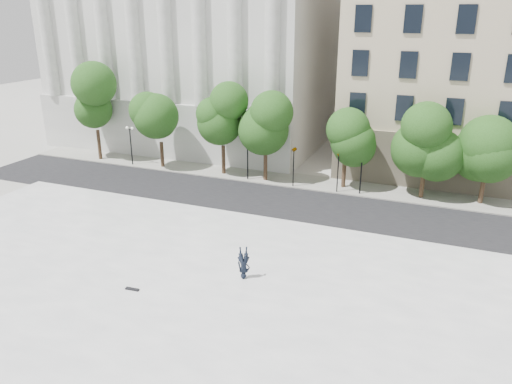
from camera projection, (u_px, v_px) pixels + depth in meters
ground at (167, 325)px, 25.15m from camera, size 160.00×160.00×0.00m
plaza at (195, 292)px, 27.69m from camera, size 44.00×22.00×0.45m
street at (283, 204)px, 40.83m from camera, size 60.00×8.00×0.02m
far_sidewalk at (305, 182)px, 46.04m from camera, size 60.00×4.00×0.12m
building_west at (208, 29)px, 60.36m from camera, size 31.50×27.65×25.60m
traffic_light_west at (294, 147)px, 43.52m from camera, size 0.92×1.86×4.24m
traffic_light_east at (339, 153)px, 42.15m from camera, size 0.68×1.59×4.13m
person_lying at (244, 274)px, 28.56m from camera, size 1.39×2.08×0.53m
skateboard at (132, 289)px, 27.43m from camera, size 0.81×0.27×0.08m
street_trees at (283, 128)px, 44.64m from camera, size 41.72×5.48×8.19m
lamp_posts at (301, 156)px, 43.89m from camera, size 36.12×0.28×4.21m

